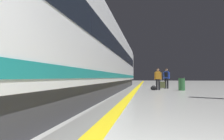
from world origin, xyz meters
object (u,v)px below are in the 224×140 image
high_speed_train (78,41)px  waste_bin (182,84)px  passenger_near (158,77)px  duffel_bag_near (154,88)px  suitcase_mid (163,85)px  passenger_mid (166,77)px

high_speed_train → waste_bin: bearing=49.0°
passenger_near → duffel_bag_near: 0.88m
duffel_bag_near → suitcase_mid: size_ratio=0.46×
passenger_mid → suitcase_mid: size_ratio=1.72×
passenger_mid → passenger_near: bearing=-110.5°
high_speed_train → waste_bin: 8.50m
high_speed_train → suitcase_mid: size_ratio=34.49×
waste_bin → passenger_near: bearing=174.1°
high_speed_train → waste_bin: (5.42, 6.22, -2.05)m
high_speed_train → waste_bin: high_speed_train is taller
passenger_near → waste_bin: (1.61, -0.17, -0.46)m
waste_bin → passenger_mid: bearing=109.4°
high_speed_train → duffel_bag_near: bearing=60.3°
suitcase_mid → high_speed_train: bearing=-117.1°
high_speed_train → suitcase_mid: high_speed_train is taller
waste_bin → duffel_bag_near: bearing=-176.5°
duffel_bag_near → suitcase_mid: 2.43m
passenger_mid → suitcase_mid: 0.75m
passenger_near → suitcase_mid: 2.15m
duffel_bag_near → suitcase_mid: suitcase_mid is taller
passenger_near → passenger_mid: (0.80, 2.13, 0.06)m
passenger_near → duffel_bag_near: bearing=-138.4°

